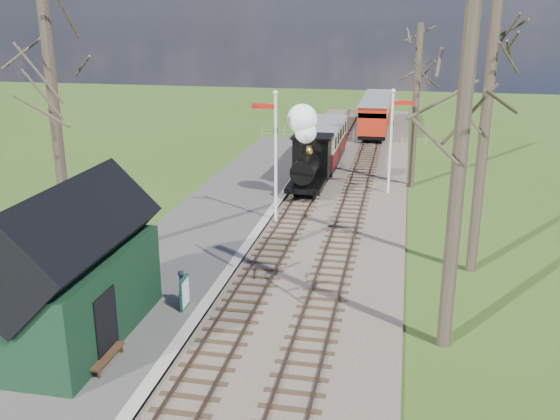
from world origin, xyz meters
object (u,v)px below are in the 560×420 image
(locomotive, at_px, (308,154))
(person, at_px, (183,288))
(red_carriage_b, at_px, (378,108))
(semaphore_near, at_px, (274,148))
(station_shed, at_px, (71,272))
(semaphore_far, at_px, (392,134))
(sign_board, at_px, (185,293))
(coach, at_px, (323,143))
(red_carriage_a, at_px, (374,118))
(bench, at_px, (101,350))

(locomotive, bearing_deg, person, -97.17)
(red_carriage_b, bearing_deg, semaphore_near, -97.05)
(red_carriage_b, height_order, person, red_carriage_b)
(station_shed, relative_size, semaphore_far, 1.10)
(locomotive, distance_m, sign_board, 15.02)
(coach, distance_m, red_carriage_b, 16.11)
(coach, distance_m, red_carriage_a, 10.72)
(station_shed, bearing_deg, red_carriage_a, 78.44)
(locomotive, relative_size, sign_board, 4.57)
(coach, bearing_deg, locomotive, -90.11)
(station_shed, xyz_separation_m, locomotive, (4.29, 17.27, -0.02))
(station_shed, distance_m, semaphore_far, 20.01)
(coach, bearing_deg, station_shed, -100.43)
(locomotive, distance_m, bench, 18.85)
(semaphore_far, bearing_deg, bench, -110.55)
(station_shed, height_order, sign_board, station_shed)
(coach, height_order, sign_board, coach)
(semaphore_far, height_order, red_carriage_a, semaphore_far)
(coach, bearing_deg, sign_board, -94.81)
(locomotive, relative_size, coach, 0.62)
(station_shed, xyz_separation_m, red_carriage_a, (6.90, 33.73, -0.66))
(station_shed, height_order, person, station_shed)
(semaphore_near, bearing_deg, coach, 86.12)
(station_shed, xyz_separation_m, coach, (4.30, 23.34, -0.62))
(red_carriage_b, bearing_deg, red_carriage_a, -90.00)
(semaphore_near, height_order, locomotive, semaphore_near)
(station_shed, height_order, semaphore_far, semaphore_far)
(person, bearing_deg, sign_board, -145.87)
(bench, bearing_deg, semaphore_near, 81.05)
(semaphore_near, bearing_deg, sign_board, -95.91)
(station_shed, distance_m, person, 3.81)
(red_carriage_b, xyz_separation_m, sign_board, (-4.36, -36.81, -0.87))
(red_carriage_b, xyz_separation_m, bench, (-5.46, -40.53, -0.98))
(red_carriage_a, distance_m, sign_board, 31.62)
(red_carriage_a, bearing_deg, station_shed, -101.56)
(semaphore_near, bearing_deg, station_shed, -106.38)
(coach, bearing_deg, bench, -96.63)
(semaphore_near, distance_m, locomotive, 5.49)
(red_carriage_a, xyz_separation_m, person, (-4.46, -31.18, -0.77))
(station_shed, xyz_separation_m, person, (2.44, 2.56, -1.44))
(red_carriage_b, relative_size, bench, 3.50)
(sign_board, bearing_deg, red_carriage_b, 83.25)
(person, bearing_deg, semaphore_far, -25.68)
(red_carriage_a, distance_m, bench, 35.47)
(bench, bearing_deg, coach, 83.37)
(coach, relative_size, bench, 5.00)
(locomotive, xyz_separation_m, red_carriage_b, (2.61, 21.97, -0.65))
(coach, relative_size, person, 6.25)
(red_carriage_a, relative_size, sign_board, 5.13)
(person, bearing_deg, coach, -8.81)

